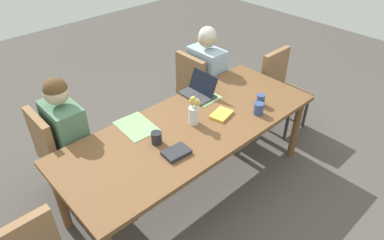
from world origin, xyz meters
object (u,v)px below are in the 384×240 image
object	(u,v)px
person_near_left_near	(206,84)
chair_near_left_mid	(60,149)
person_near_left_mid	(70,146)
book_red_cover	(221,114)
laptop_near_left_near	(199,91)
book_blue_cover	(176,152)
dining_table	(192,131)
flower_vase	(194,111)
coffee_mug_near_right	(261,100)
chair_head_left_right_near	(281,87)
coffee_mug_centre_left	(157,138)
chair_near_left_near	(198,86)
coffee_mug_near_left	(259,109)

from	to	relation	value
person_near_left_near	chair_near_left_mid	xyz separation A→B (m)	(1.73, -0.09, -0.03)
person_near_left_mid	book_red_cover	distance (m)	1.35
person_near_left_near	laptop_near_left_near	bearing A→B (deg)	38.12
book_red_cover	book_blue_cover	distance (m)	0.64
person_near_left_near	person_near_left_mid	world-z (taller)	same
laptop_near_left_near	book_red_cover	world-z (taller)	laptop_near_left_near
dining_table	flower_vase	xyz separation A→B (m)	(-0.03, -0.01, 0.20)
person_near_left_near	coffee_mug_near_right	size ratio (longest dim) A/B	11.39
person_near_left_mid	book_red_cover	xyz separation A→B (m)	(-1.08, 0.78, 0.22)
flower_vase	coffee_mug_near_right	distance (m)	0.68
chair_head_left_right_near	laptop_near_left_near	distance (m)	1.14
person_near_left_near	chair_near_left_mid	world-z (taller)	person_near_left_near
dining_table	book_blue_cover	bearing A→B (deg)	29.74
chair_head_left_right_near	coffee_mug_centre_left	distance (m)	1.85
coffee_mug_near_right	dining_table	bearing A→B (deg)	-16.10
chair_head_left_right_near	coffee_mug_centre_left	size ratio (longest dim) A/B	8.97
book_red_cover	chair_near_left_mid	bearing A→B (deg)	-49.25
book_red_cover	person_near_left_mid	bearing A→B (deg)	-49.05
person_near_left_mid	coffee_mug_centre_left	size ratio (longest dim) A/B	11.91
coffee_mug_near_right	coffee_mug_centre_left	size ratio (longest dim) A/B	1.05
chair_head_left_right_near	coffee_mug_centre_left	xyz separation A→B (m)	(1.82, 0.07, 0.29)
laptop_near_left_near	person_near_left_mid	bearing A→B (deg)	-18.50
dining_table	book_blue_cover	size ratio (longest dim) A/B	11.71
chair_head_left_right_near	book_blue_cover	size ratio (longest dim) A/B	4.50
book_red_cover	flower_vase	bearing A→B (deg)	-31.58
laptop_near_left_near	coffee_mug_centre_left	world-z (taller)	laptop_near_left_near
person_near_left_near	book_blue_cover	world-z (taller)	person_near_left_near
person_near_left_mid	book_blue_cover	bearing A→B (deg)	116.95
dining_table	flower_vase	bearing A→B (deg)	-165.14
chair_near_left_mid	book_red_cover	bearing A→B (deg)	143.97
person_near_left_near	chair_head_left_right_near	world-z (taller)	person_near_left_near
coffee_mug_centre_left	book_blue_cover	xyz separation A→B (m)	(-0.02, 0.21, -0.03)
chair_near_left_near	book_blue_cover	distance (m)	1.48
chair_near_left_near	dining_table	bearing A→B (deg)	43.66
dining_table	coffee_mug_near_right	size ratio (longest dim) A/B	22.32
person_near_left_mid	coffee_mug_near_left	world-z (taller)	person_near_left_mid
person_near_left_near	flower_vase	world-z (taller)	person_near_left_near
chair_near_left_mid	coffee_mug_near_left	size ratio (longest dim) A/B	8.47
person_near_left_near	person_near_left_mid	bearing A→B (deg)	-0.87
chair_near_left_mid	person_near_left_mid	distance (m)	0.10
chair_near_left_near	flower_vase	distance (m)	1.11
person_near_left_near	book_red_cover	world-z (taller)	person_near_left_near
chair_head_left_right_near	coffee_mug_near_right	size ratio (longest dim) A/B	8.58
flower_vase	book_blue_cover	distance (m)	0.44
chair_near_left_mid	chair_head_left_right_near	world-z (taller)	same
coffee_mug_near_left	coffee_mug_centre_left	bearing A→B (deg)	-17.45
chair_head_left_right_near	chair_near_left_near	bearing A→B (deg)	-43.98
coffee_mug_near_right	book_blue_cover	world-z (taller)	coffee_mug_near_right
flower_vase	coffee_mug_near_left	distance (m)	0.59
coffee_mug_centre_left	book_blue_cover	size ratio (longest dim) A/B	0.50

